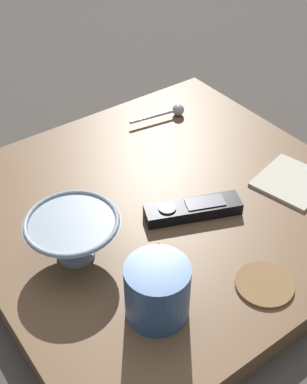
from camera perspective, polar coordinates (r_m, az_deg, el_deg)
ground_plane at (r=0.93m, az=1.31°, el=-2.90°), size 6.00×6.00×0.00m
table at (r=0.91m, az=1.33°, el=-1.83°), size 0.67×0.65×0.05m
cereal_bowl at (r=0.78m, az=-9.07°, el=-4.93°), size 0.15×0.15×0.08m
coffee_mug at (r=0.70m, az=0.43°, el=-11.09°), size 0.10×0.11×0.09m
teaspoon at (r=1.12m, az=2.33°, el=9.21°), size 0.13×0.03×0.03m
tv_remote_near at (r=0.86m, az=4.50°, el=-1.96°), size 0.17×0.10×0.03m
folded_napkin at (r=0.97m, az=15.48°, el=1.19°), size 0.15×0.14×0.01m
drink_coaster at (r=0.78m, az=12.72°, el=-10.08°), size 0.09×0.09×0.01m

